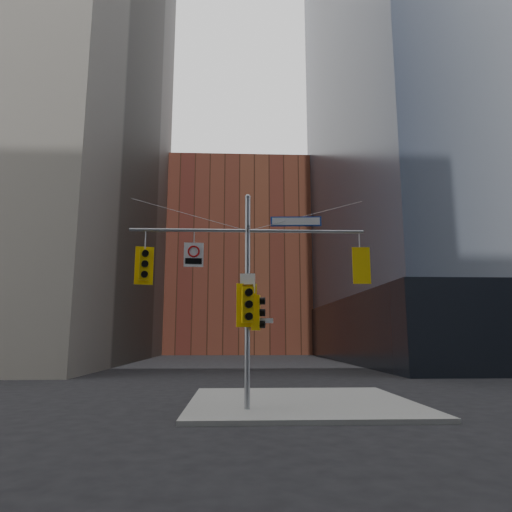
{
  "coord_description": "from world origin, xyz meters",
  "views": [
    {
      "loc": [
        -0.38,
        -13.19,
        2.44
      ],
      "look_at": [
        0.29,
        2.0,
        5.13
      ],
      "focal_mm": 32.0,
      "sensor_mm": 36.0,
      "label": 1
    }
  ],
  "objects": [
    {
      "name": "street_sign_blade",
      "position": [
        1.66,
        2.0,
        6.35
      ],
      "size": [
        1.75,
        0.16,
        0.34
      ],
      "rotation": [
        0.0,
        0.0,
        -0.07
      ],
      "color": "#103195",
      "rests_on": "ground"
    },
    {
      "name": "street_blade_ns",
      "position": [
        0.0,
        2.45,
        2.73
      ],
      "size": [
        0.11,
        0.73,
        0.15
      ],
      "rotation": [
        0.0,
        0.0,
        0.11
      ],
      "color": "#145926",
      "rests_on": "ground"
    },
    {
      "name": "regulatory_sign_arm",
      "position": [
        -1.82,
        1.97,
        5.18
      ],
      "size": [
        0.66,
        0.11,
        0.82
      ],
      "rotation": [
        0.0,
        0.0,
        0.09
      ],
      "color": "silver",
      "rests_on": "ground"
    },
    {
      "name": "sidewalk_corner",
      "position": [
        2.0,
        4.0,
        0.07
      ],
      "size": [
        8.0,
        8.0,
        0.15
      ],
      "primitive_type": "cube",
      "color": "gray",
      "rests_on": "ground"
    },
    {
      "name": "brick_midrise",
      "position": [
        0.0,
        58.0,
        14.0
      ],
      "size": [
        26.0,
        20.0,
        28.0
      ],
      "primitive_type": "cube",
      "color": "brown",
      "rests_on": "ground"
    },
    {
      "name": "regulatory_sign_pole",
      "position": [
        0.0,
        1.88,
        4.16
      ],
      "size": [
        0.5,
        0.08,
        0.66
      ],
      "rotation": [
        0.0,
        0.0,
        -0.1
      ],
      "color": "silver",
      "rests_on": "ground"
    },
    {
      "name": "ground",
      "position": [
        0.0,
        0.0,
        0.0
      ],
      "size": [
        160.0,
        160.0,
        0.0
      ],
      "primitive_type": "plane",
      "color": "black",
      "rests_on": "ground"
    },
    {
      "name": "traffic_light_pole_side",
      "position": [
        0.33,
        1.99,
        3.22
      ],
      "size": [
        0.48,
        0.41,
        1.16
      ],
      "rotation": [
        0.0,
        0.0,
        1.42
      ],
      "color": "yellow",
      "rests_on": "ground"
    },
    {
      "name": "traffic_light_pole_front",
      "position": [
        -0.0,
        1.73,
        3.46
      ],
      "size": [
        0.68,
        0.59,
        1.43
      ],
      "rotation": [
        0.0,
        0.0,
        0.15
      ],
      "color": "yellow",
      "rests_on": "ground"
    },
    {
      "name": "traffic_light_east_arm",
      "position": [
        3.85,
        1.99,
        4.8
      ],
      "size": [
        0.6,
        0.48,
        1.25
      ],
      "rotation": [
        0.0,
        0.0,
        3.09
      ],
      "color": "yellow",
      "rests_on": "ground"
    },
    {
      "name": "signal_assembly",
      "position": [
        0.0,
        1.99,
        4.42
      ],
      "size": [
        8.0,
        0.8,
        7.3
      ],
      "color": "gray",
      "rests_on": "ground"
    },
    {
      "name": "street_blade_ew",
      "position": [
        0.45,
        2.0,
        2.95
      ],
      "size": [
        0.81,
        0.06,
        0.16
      ],
      "rotation": [
        0.0,
        0.0,
        0.03
      ],
      "color": "silver",
      "rests_on": "ground"
    },
    {
      "name": "traffic_light_west_arm",
      "position": [
        -3.45,
        2.01,
        4.8
      ],
      "size": [
        0.61,
        0.57,
        1.3
      ],
      "rotation": [
        0.0,
        0.0,
        0.26
      ],
      "color": "yellow",
      "rests_on": "ground"
    }
  ]
}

